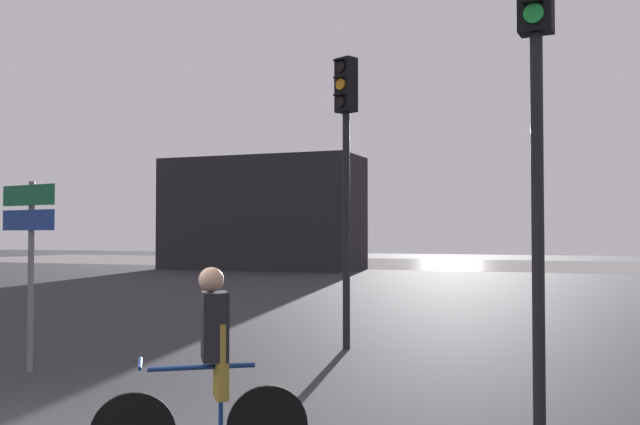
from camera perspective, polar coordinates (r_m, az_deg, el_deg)
name	(u,v)px	position (r m, az deg, el deg)	size (l,w,h in m)	color
water_strip	(518,265)	(44.27, 15.55, -4.07)	(80.00, 16.00, 0.01)	gray
distant_building	(262,214)	(37.81, -4.69, -0.09)	(10.50, 4.00, 5.88)	black
traffic_light_near_right	(536,91)	(7.28, 16.93, 9.32)	(0.34, 0.36, 4.72)	black
traffic_light_center	(346,147)	(11.78, 2.09, 5.23)	(0.39, 0.41, 4.79)	black
direction_sign_post	(29,240)	(10.49, -22.23, -2.07)	(1.08, 0.25, 2.60)	slate
cyclist	(210,368)	(5.84, -8.79, -12.20)	(1.43, 1.01, 1.62)	black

